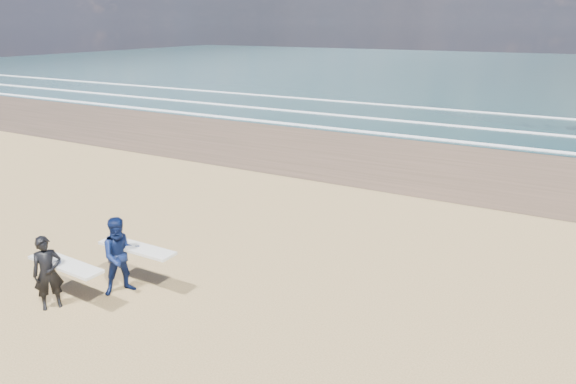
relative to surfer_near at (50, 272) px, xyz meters
The scene contains 2 objects.
surfer_near is the anchor object (origin of this frame).
surfer_far 1.66m from the surfer_near, 55.32° to the left, with size 2.20×1.24×2.02m.
Camera 1 is at (9.74, -7.07, 6.54)m, focal length 32.00 mm.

